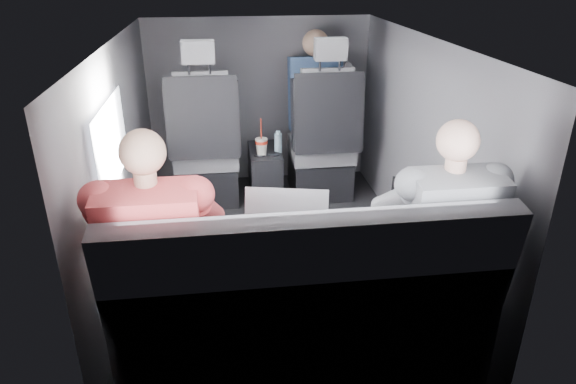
{
  "coord_description": "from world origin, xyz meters",
  "views": [
    {
      "loc": [
        -0.32,
        -2.88,
        1.75
      ],
      "look_at": [
        0.06,
        -0.05,
        0.45
      ],
      "focal_mm": 32.0,
      "sensor_mm": 36.0,
      "label": 1
    }
  ],
  "objects": [
    {
      "name": "soda_cup",
      "position": [
        -0.03,
        0.77,
        0.47
      ],
      "size": [
        0.09,
        0.09,
        0.29
      ],
      "color": "white",
      "rests_on": "center_console"
    },
    {
      "name": "ceiling",
      "position": [
        0.0,
        0.0,
        1.35
      ],
      "size": [
        2.6,
        2.6,
        0.0
      ],
      "primitive_type": "plane",
      "rotation": [
        3.14,
        0.0,
        0.0
      ],
      "color": "#B2B2AD",
      "rests_on": "panel_back"
    },
    {
      "name": "side_window",
      "position": [
        -0.88,
        -0.3,
        0.9
      ],
      "size": [
        0.02,
        0.75,
        0.42
      ],
      "primitive_type": "cube",
      "color": "white",
      "rests_on": "panel_left"
    },
    {
      "name": "laptop_white",
      "position": [
        -0.56,
        -0.8,
        0.63
      ],
      "size": [
        0.33,
        0.33,
        0.23
      ],
      "color": "white",
      "rests_on": "passenger_rear_left"
    },
    {
      "name": "center_console",
      "position": [
        0.0,
        0.88,
        0.2
      ],
      "size": [
        0.24,
        0.48,
        0.41
      ],
      "color": "black",
      "rests_on": "floor"
    },
    {
      "name": "panel_left",
      "position": [
        -0.9,
        0.0,
        0.68
      ],
      "size": [
        0.02,
        2.6,
        1.35
      ],
      "primitive_type": "cube",
      "color": "#56565B",
      "rests_on": "floor"
    },
    {
      "name": "panel_back",
      "position": [
        0.0,
        -1.3,
        0.68
      ],
      "size": [
        1.8,
        0.02,
        1.35
      ],
      "primitive_type": "cube",
      "color": "#56565B",
      "rests_on": "floor"
    },
    {
      "name": "passenger_rear_left",
      "position": [
        -0.61,
        -0.97,
        0.62
      ],
      "size": [
        0.49,
        0.61,
        1.2
      ],
      "color": "#343339",
      "rests_on": "rear_bench"
    },
    {
      "name": "passenger_rear_right",
      "position": [
        0.6,
        -0.97,
        0.62
      ],
      "size": [
        0.48,
        0.6,
        1.19
      ],
      "color": "navy",
      "rests_on": "rear_bench"
    },
    {
      "name": "rear_bench",
      "position": [
        0.0,
        -1.06,
        0.31
      ],
      "size": [
        1.6,
        0.57,
        0.92
      ],
      "color": "slate",
      "rests_on": "floor"
    },
    {
      "name": "floor",
      "position": [
        0.0,
        0.0,
        0.0
      ],
      "size": [
        2.6,
        2.6,
        0.0
      ],
      "primitive_type": "plane",
      "color": "black",
      "rests_on": "ground"
    },
    {
      "name": "panel_right",
      "position": [
        0.9,
        0.0,
        0.68
      ],
      "size": [
        0.02,
        2.6,
        1.35
      ],
      "primitive_type": "cube",
      "color": "#56565B",
      "rests_on": "floor"
    },
    {
      "name": "seatbelt",
      "position": [
        0.45,
        0.67,
        0.8
      ],
      "size": [
        0.35,
        0.11,
        0.59
      ],
      "primitive_type": "cube",
      "rotation": [
        -0.14,
        0.49,
        0.0
      ],
      "color": "black",
      "rests_on": "front_seat_right"
    },
    {
      "name": "front_seat_right",
      "position": [
        0.45,
        0.84,
        0.4
      ],
      "size": [
        0.52,
        0.58,
        1.26
      ],
      "color": "black",
      "rests_on": "floor"
    },
    {
      "name": "laptop_black",
      "position": [
        0.61,
        -0.76,
        0.63
      ],
      "size": [
        0.42,
        0.45,
        0.25
      ],
      "color": "black",
      "rests_on": "passenger_rear_right"
    },
    {
      "name": "water_bottle",
      "position": [
        0.1,
        0.82,
        0.48
      ],
      "size": [
        0.06,
        0.06,
        0.17
      ],
      "color": "#A4CBDF",
      "rests_on": "center_console"
    },
    {
      "name": "laptop_silver",
      "position": [
        -0.06,
        -0.78,
        0.64
      ],
      "size": [
        0.42,
        0.4,
        0.26
      ],
      "color": "#A7A8AC",
      "rests_on": "rear_bench"
    },
    {
      "name": "passenger_front_right",
      "position": [
        0.43,
        1.1,
        0.75
      ],
      "size": [
        0.41,
        0.41,
        0.84
      ],
      "color": "navy",
      "rests_on": "front_seat_right"
    },
    {
      "name": "front_seat_left",
      "position": [
        -0.45,
        0.84,
        0.4
      ],
      "size": [
        0.52,
        0.58,
        1.26
      ],
      "color": "black",
      "rests_on": "floor"
    },
    {
      "name": "panel_front",
      "position": [
        0.0,
        1.3,
        0.68
      ],
      "size": [
        1.8,
        0.02,
        1.35
      ],
      "primitive_type": "cube",
      "color": "#56565B",
      "rests_on": "floor"
    }
  ]
}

